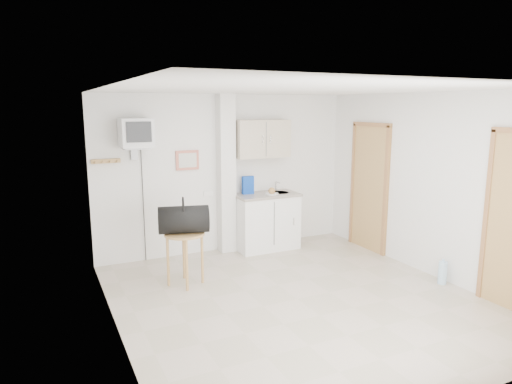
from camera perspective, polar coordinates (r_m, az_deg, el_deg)
name	(u,v)px	position (r m, az deg, el deg)	size (l,w,h in m)	color
ground	(297,299)	(5.73, 5.19, -13.18)	(4.50, 4.50, 0.00)	#B8A795
room_envelope	(313,172)	(5.50, 7.13, 2.49)	(4.24, 4.54, 2.55)	white
kitchenette	(265,200)	(7.43, 1.14, -1.05)	(1.03, 0.58, 2.10)	white
crt_television	(136,134)	(6.64, -14.78, 7.06)	(0.44, 0.45, 2.15)	slate
round_table	(185,242)	(6.02, -8.90, -6.14)	(0.52, 0.52, 0.70)	tan
duffel_bag	(184,219)	(5.94, -9.04, -3.39)	(0.71, 0.50, 0.48)	black
water_bottle	(443,273)	(6.59, 22.29, -9.31)	(0.11, 0.11, 0.34)	#ABD3EF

